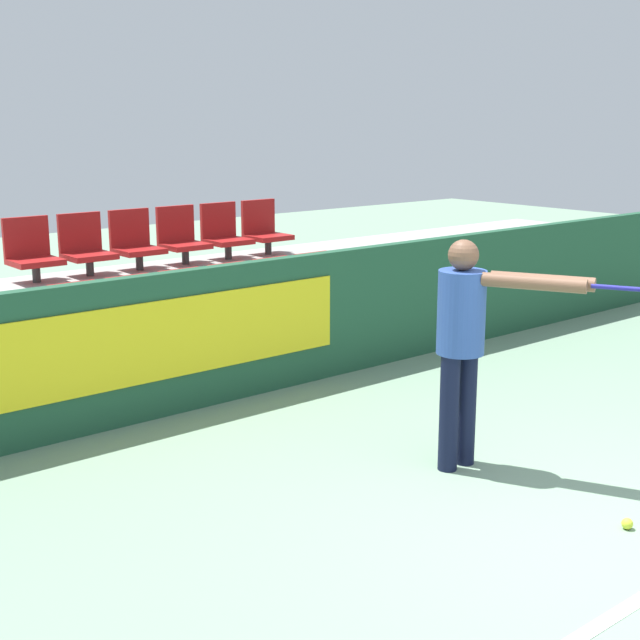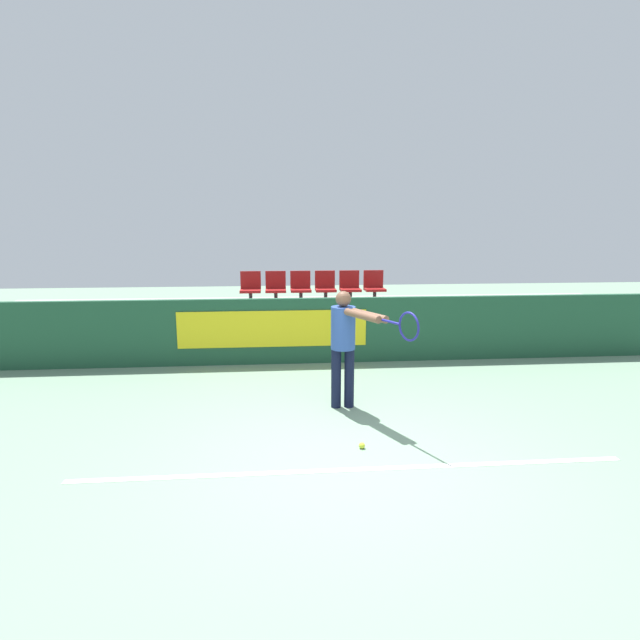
{
  "view_description": "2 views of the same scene",
  "coord_description": "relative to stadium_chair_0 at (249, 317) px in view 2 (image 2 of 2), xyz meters",
  "views": [
    {
      "loc": [
        -4.21,
        -2.19,
        2.32
      ],
      "look_at": [
        -0.3,
        2.51,
        0.91
      ],
      "focal_mm": 50.0,
      "sensor_mm": 36.0,
      "label": 1
    },
    {
      "loc": [
        -0.72,
        -4.65,
        2.37
      ],
      "look_at": [
        -0.11,
        2.41,
        1.02
      ],
      "focal_mm": 28.0,
      "sensor_mm": 36.0,
      "label": 2
    }
  ],
  "objects": [
    {
      "name": "ground_plane",
      "position": [
        1.25,
        -4.4,
        -0.71
      ],
      "size": [
        30.0,
        30.0,
        0.0
      ],
      "primitive_type": "plane",
      "color": "gray"
    },
    {
      "name": "court_baseline",
      "position": [
        1.25,
        -4.56,
        -0.7
      ],
      "size": [
        5.5,
        0.08,
        0.01
      ],
      "color": "white",
      "rests_on": "ground"
    },
    {
      "name": "barrier_wall",
      "position": [
        1.23,
        -0.63,
        -0.14
      ],
      "size": [
        12.11,
        0.14,
        1.14
      ],
      "color": "#1E4C33",
      "rests_on": "ground"
    },
    {
      "name": "bleacher_tier_front",
      "position": [
        1.25,
        -0.11,
        -0.48
      ],
      "size": [
        11.71,
        0.87,
        0.45
      ],
      "color": "#9E9E99",
      "rests_on": "ground"
    },
    {
      "name": "bleacher_tier_middle",
      "position": [
        1.25,
        0.76,
        -0.25
      ],
      "size": [
        11.71,
        0.87,
        0.91
      ],
      "color": "#9E9E99",
      "rests_on": "ground"
    },
    {
      "name": "stadium_chair_0",
      "position": [
        0.0,
        0.0,
        0.0
      ],
      "size": [
        0.41,
        0.38,
        0.55
      ],
      "color": "#333333",
      "rests_on": "bleacher_tier_front"
    },
    {
      "name": "stadium_chair_1",
      "position": [
        0.5,
        0.0,
        0.0
      ],
      "size": [
        0.41,
        0.38,
        0.55
      ],
      "color": "#333333",
      "rests_on": "bleacher_tier_front"
    },
    {
      "name": "stadium_chair_2",
      "position": [
        1.0,
        0.0,
        0.0
      ],
      "size": [
        0.41,
        0.38,
        0.55
      ],
      "color": "#333333",
      "rests_on": "bleacher_tier_front"
    },
    {
      "name": "stadium_chair_3",
      "position": [
        1.49,
        0.0,
        0.0
      ],
      "size": [
        0.41,
        0.38,
        0.55
      ],
      "color": "#333333",
      "rests_on": "bleacher_tier_front"
    },
    {
      "name": "stadium_chair_4",
      "position": [
        1.99,
        0.0,
        0.0
      ],
      "size": [
        0.41,
        0.38,
        0.55
      ],
      "color": "#333333",
      "rests_on": "bleacher_tier_front"
    },
    {
      "name": "stadium_chair_5",
      "position": [
        2.49,
        0.0,
        0.0
      ],
      "size": [
        0.41,
        0.38,
        0.55
      ],
      "color": "#333333",
      "rests_on": "bleacher_tier_front"
    },
    {
      "name": "stadium_chair_6",
      "position": [
        0.0,
        0.87,
        0.45
      ],
      "size": [
        0.41,
        0.38,
        0.55
      ],
      "color": "#333333",
      "rests_on": "bleacher_tier_middle"
    },
    {
      "name": "stadium_chair_7",
      "position": [
        0.5,
        0.87,
        0.45
      ],
      "size": [
        0.41,
        0.38,
        0.55
      ],
      "color": "#333333",
      "rests_on": "bleacher_tier_middle"
    },
    {
      "name": "stadium_chair_8",
      "position": [
        1.0,
        0.87,
        0.45
      ],
      "size": [
        0.41,
        0.38,
        0.55
      ],
      "color": "#333333",
      "rests_on": "bleacher_tier_middle"
    },
    {
      "name": "stadium_chair_9",
      "position": [
        1.49,
        0.87,
        0.45
      ],
      "size": [
        0.41,
        0.38,
        0.55
      ],
      "color": "#333333",
      "rests_on": "bleacher_tier_middle"
    },
    {
      "name": "stadium_chair_10",
      "position": [
        1.99,
        0.87,
        0.45
      ],
      "size": [
        0.41,
        0.38,
        0.55
      ],
      "color": "#333333",
      "rests_on": "bleacher_tier_middle"
    },
    {
      "name": "stadium_chair_11",
      "position": [
        2.49,
        0.87,
        0.45
      ],
      "size": [
        0.41,
        0.38,
        0.55
      ],
      "color": "#333333",
      "rests_on": "bleacher_tier_middle"
    },
    {
      "name": "tennis_player",
      "position": [
        1.4,
        -2.9,
        0.25
      ],
      "size": [
        0.8,
        1.43,
        1.55
      ],
      "rotation": [
        0.0,
        0.0,
        0.46
      ],
      "color": "black",
      "rests_on": "ground"
    },
    {
      "name": "tennis_ball",
      "position": [
        1.41,
        -4.09,
        -0.67
      ],
      "size": [
        0.07,
        0.07,
        0.07
      ],
      "color": "#CCDB33",
      "rests_on": "ground"
    }
  ]
}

